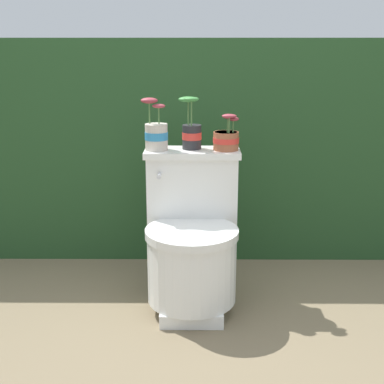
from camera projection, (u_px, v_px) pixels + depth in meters
ground_plane at (209, 309)px, 2.51m from camera, size 12.00×12.00×0.00m
hedge_backdrop at (206, 140)px, 3.35m from camera, size 4.29×0.89×1.23m
toilet at (192, 241)px, 2.48m from camera, size 0.45×0.55×0.72m
potted_plant_left at (156, 133)px, 2.50m from camera, size 0.13×0.11×0.24m
potted_plant_midleft at (191, 131)px, 2.52m from camera, size 0.11×0.10×0.25m
potted_plant_middle at (226, 138)px, 2.50m from camera, size 0.12×0.12×0.17m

